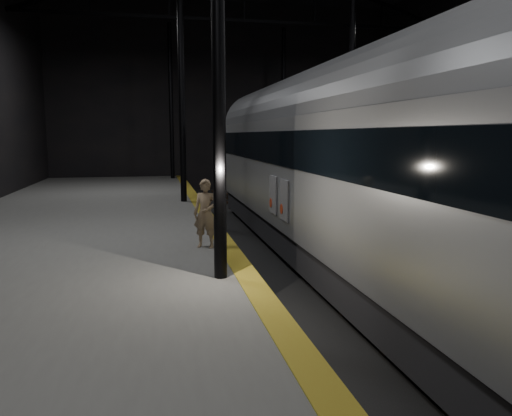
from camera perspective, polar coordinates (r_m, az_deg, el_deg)
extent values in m
plane|color=black|center=(15.16, 8.38, -6.51)|extent=(44.00, 44.00, 0.00)
cube|color=#555552|center=(14.36, -21.13, -5.77)|extent=(9.00, 43.80, 1.00)
cube|color=#896318|center=(14.16, -4.01, -3.31)|extent=(0.50, 43.80, 0.01)
cube|color=#3F3328|center=(14.89, 5.77, -6.06)|extent=(0.08, 43.00, 0.14)
cube|color=#3F3328|center=(15.37, 10.93, -5.71)|extent=(0.08, 43.00, 0.14)
cube|color=black|center=(15.14, 8.38, -6.29)|extent=(2.40, 42.00, 0.12)
cylinder|color=black|center=(10.06, -4.36, 20.60)|extent=(0.26, 0.26, 10.00)
cylinder|color=black|center=(21.89, -8.51, 13.86)|extent=(0.26, 0.26, 10.00)
cylinder|color=black|center=(23.59, 10.79, 13.40)|extent=(0.26, 0.26, 10.00)
cylinder|color=black|center=(33.84, -9.69, 11.84)|extent=(0.26, 0.26, 10.00)
cylinder|color=black|center=(34.96, 3.13, 11.83)|extent=(0.26, 0.26, 10.00)
cube|color=black|center=(28.87, -1.36, 20.61)|extent=(23.60, 0.15, 0.18)
cube|color=#AAAEB3|center=(15.10, 8.04, 3.98)|extent=(3.11, 21.45, 3.22)
cube|color=black|center=(15.38, 7.89, -3.53)|extent=(2.84, 21.02, 0.91)
cube|color=black|center=(15.06, 8.10, 6.83)|extent=(3.17, 21.13, 0.97)
cylinder|color=slate|center=(15.07, 8.17, 10.09)|extent=(3.05, 21.23, 3.05)
cube|color=black|center=(9.10, 24.41, -15.32)|extent=(1.93, 2.36, 0.38)
cube|color=black|center=(22.55, 1.49, -0.69)|extent=(1.93, 2.36, 0.38)
cube|color=silver|center=(13.68, 3.24, 0.89)|extent=(0.04, 0.80, 1.13)
cube|color=silver|center=(14.91, 1.97, 1.52)|extent=(0.04, 0.80, 1.13)
cylinder|color=#BC3417|center=(13.89, 2.95, -0.10)|extent=(0.03, 0.28, 0.28)
cylinder|color=#BC3417|center=(15.13, 1.72, 0.60)|extent=(0.03, 0.28, 0.28)
imported|color=#8E7557|center=(12.77, -5.77, -0.63)|extent=(0.76, 0.64, 1.76)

